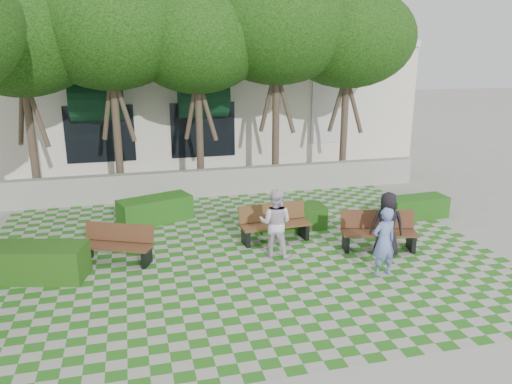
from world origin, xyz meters
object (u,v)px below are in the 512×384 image
object	(u,v)px
hedge_midleft	(155,210)
person_blue	(384,242)
bench_mid	(274,224)
hedge_midright	(291,218)
hedge_east	(416,207)
bench_west	(117,245)
bench_east	(378,231)
person_dark	(387,224)
person_white	(275,223)
hedge_west	(35,262)

from	to	relation	value
hedge_midleft	person_blue	xyz separation A→B (m)	(4.57, -4.78, 0.42)
bench_mid	hedge_midright	distance (m)	0.99
hedge_east	bench_west	bearing A→B (deg)	-172.41
bench_east	bench_west	xyz separation A→B (m)	(-6.20, 0.79, -0.03)
bench_east	hedge_east	xyz separation A→B (m)	(2.23, 1.91, -0.14)
bench_east	hedge_east	bearing A→B (deg)	55.17
hedge_midleft	person_dark	xyz separation A→B (m)	(5.18, -3.80, 0.42)
hedge_east	hedge_midleft	distance (m)	7.57
hedge_midright	person_dark	xyz separation A→B (m)	(1.61, -2.27, 0.46)
hedge_midleft	person_blue	bearing A→B (deg)	-46.23
hedge_midright	hedge_midleft	world-z (taller)	hedge_midleft
person_white	person_blue	bearing A→B (deg)	169.64
bench_west	hedge_midleft	distance (m)	2.81
hedge_midleft	person_blue	distance (m)	6.63
bench_east	person_blue	distance (m)	1.53
person_dark	bench_west	bearing A→B (deg)	8.75
bench_east	person_blue	bearing A→B (deg)	-99.48
bench_east	bench_west	world-z (taller)	bench_east
hedge_midright	person_white	bearing A→B (deg)	-119.91
hedge_west	person_blue	bearing A→B (deg)	-12.95
hedge_east	hedge_midright	distance (m)	3.85
hedge_midright	hedge_midleft	xyz separation A→B (m)	(-3.57, 1.54, 0.03)
bench_east	hedge_midleft	size ratio (longest dim) A/B	0.93
bench_east	bench_mid	bearing A→B (deg)	167.46
person_white	bench_east	bearing A→B (deg)	-156.28
hedge_midleft	person_blue	world-z (taller)	person_blue
hedge_midright	person_white	distance (m)	1.96
hedge_east	person_dark	bearing A→B (deg)	-134.17
hedge_west	person_dark	xyz separation A→B (m)	(7.89, -0.70, 0.40)
bench_west	hedge_east	bearing A→B (deg)	31.99
bench_mid	hedge_west	size ratio (longest dim) A/B	0.85
bench_east	hedge_east	distance (m)	2.94
hedge_west	person_dark	world-z (taller)	person_dark
hedge_midright	bench_mid	bearing A→B (deg)	-134.77
bench_mid	person_blue	world-z (taller)	person_blue
hedge_east	person_dark	distance (m)	3.24
hedge_midleft	hedge_west	size ratio (longest dim) A/B	0.95
bench_east	person_blue	xyz separation A→B (m)	(-0.61, -1.36, 0.32)
hedge_midleft	bench_mid	bearing A→B (deg)	-37.77
hedge_east	hedge_west	xyz separation A→B (m)	(-10.12, -1.60, 0.06)
person_dark	hedge_east	bearing A→B (deg)	-114.63
bench_mid	person_blue	bearing A→B (deg)	-60.38
hedge_midright	hedge_west	xyz separation A→B (m)	(-6.27, -1.57, 0.05)
hedge_midleft	person_dark	bearing A→B (deg)	-36.30
bench_mid	hedge_midleft	distance (m)	3.64
person_white	bench_mid	bearing A→B (deg)	-76.27
hedge_midleft	person_white	distance (m)	4.15
bench_east	bench_west	bearing A→B (deg)	-172.64
hedge_east	hedge_midright	world-z (taller)	hedge_midright
person_white	person_dark	bearing A→B (deg)	-164.82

